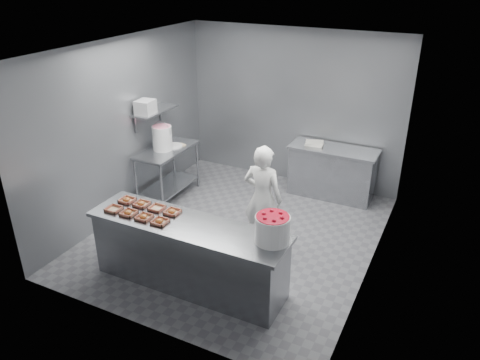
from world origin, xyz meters
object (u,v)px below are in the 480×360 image
at_px(tray_3, 160,221).
at_px(worker, 263,198).
at_px(tray_0, 114,209).
at_px(glaze_bucket, 162,137).
at_px(back_counter, 332,172).
at_px(tray_1, 128,213).
at_px(service_counter, 189,254).
at_px(tray_4, 127,200).
at_px(appliance, 145,107).
at_px(tray_7, 172,212).
at_px(strawberry_tub, 272,228).
at_px(prep_table, 167,165).
at_px(tray_2, 144,217).
at_px(tray_6, 157,208).
at_px(tray_5, 142,204).

bearing_deg(tray_3, worker, 59.96).
bearing_deg(tray_0, glaze_bucket, 107.84).
xyz_separation_m(back_counter, tray_1, (-1.69, -3.38, 0.47)).
bearing_deg(back_counter, service_counter, -105.48).
bearing_deg(tray_1, back_counter, 63.48).
relative_size(tray_4, appliance, 0.63).
xyz_separation_m(tray_3, tray_7, (0.00, 0.27, 0.00)).
height_order(back_counter, worker, worker).
height_order(back_counter, strawberry_tub, strawberry_tub).
bearing_deg(back_counter, tray_1, -116.52).
bearing_deg(service_counter, prep_table, 130.24).
height_order(worker, glaze_bucket, worker).
xyz_separation_m(tray_2, tray_3, (0.24, 0.00, 0.00)).
height_order(prep_table, worker, worker).
xyz_separation_m(back_counter, tray_6, (-1.45, -3.12, 0.47)).
bearing_deg(tray_3, tray_6, 131.34).
height_order(strawberry_tub, appliance, appliance).
bearing_deg(tray_6, strawberry_tub, -1.16).
height_order(tray_2, tray_4, same).
xyz_separation_m(prep_table, tray_5, (0.86, -1.82, 0.33)).
height_order(tray_4, appliance, appliance).
bearing_deg(back_counter, tray_4, -121.76).
relative_size(tray_6, strawberry_tub, 0.47).
distance_m(back_counter, tray_5, 3.57).
distance_m(service_counter, tray_1, 0.93).
distance_m(tray_4, tray_7, 0.72).
bearing_deg(prep_table, appliance, -124.61).
xyz_separation_m(tray_0, tray_4, (-0.00, 0.27, 0.00)).
height_order(tray_0, worker, worker).
xyz_separation_m(tray_5, glaze_bucket, (-0.89, 1.77, 0.19)).
xyz_separation_m(service_counter, tray_4, (-1.03, 0.13, 0.47)).
bearing_deg(glaze_bucket, tray_5, -63.20).
distance_m(tray_0, worker, 2.02).
distance_m(tray_2, tray_5, 0.36).
height_order(tray_3, strawberry_tub, strawberry_tub).
relative_size(tray_7, worker, 0.12).
distance_m(tray_5, glaze_bucket, 1.99).
height_order(prep_table, tray_0, tray_0).
distance_m(prep_table, tray_7, 2.28).
distance_m(prep_table, appliance, 1.12).
relative_size(tray_0, strawberry_tub, 0.47).
distance_m(prep_table, tray_2, 2.38).
bearing_deg(tray_4, strawberry_tub, -0.90).
relative_size(tray_4, tray_6, 1.00).
distance_m(tray_7, appliance, 2.30).
bearing_deg(prep_table, tray_5, -64.62).
bearing_deg(service_counter, tray_6, 166.13).
distance_m(tray_0, tray_1, 0.24).
distance_m(back_counter, tray_6, 3.47).
bearing_deg(strawberry_tub, tray_4, 179.10).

